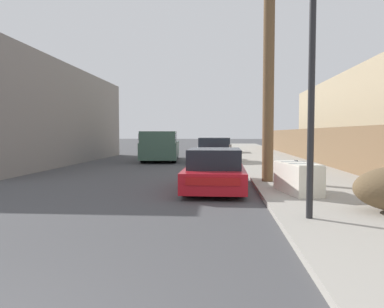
# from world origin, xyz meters

# --- Properties ---
(sidewalk_curb) EXTENTS (4.20, 63.00, 0.12)m
(sidewalk_curb) POSITION_xyz_m (5.30, 23.50, 0.06)
(sidewalk_curb) COLOR #9E998E
(sidewalk_curb) RESTS_ON ground
(discarded_fridge) EXTENTS (1.00, 1.91, 0.81)m
(discarded_fridge) POSITION_xyz_m (4.16, 7.89, 0.51)
(discarded_fridge) COLOR silver
(discarded_fridge) RESTS_ON sidewalk_curb
(parked_sports_car_red) EXTENTS (1.76, 4.43, 1.23)m
(parked_sports_car_red) POSITION_xyz_m (1.98, 9.08, 0.56)
(parked_sports_car_red) COLOR red
(parked_sports_car_red) RESTS_ON ground
(car_parked_mid) EXTENTS (1.98, 4.40, 1.43)m
(car_parked_mid) POSITION_xyz_m (1.77, 19.15, 0.66)
(car_parked_mid) COLOR silver
(car_parked_mid) RESTS_ON ground
(car_parked_far) EXTENTS (1.89, 4.65, 1.30)m
(car_parked_far) POSITION_xyz_m (2.21, 29.36, 0.61)
(car_parked_far) COLOR gray
(car_parked_far) RESTS_ON ground
(pickup_truck) EXTENTS (2.54, 5.86, 1.78)m
(pickup_truck) POSITION_xyz_m (-1.46, 20.29, 0.89)
(pickup_truck) COLOR #385647
(pickup_truck) RESTS_ON ground
(utility_pole) EXTENTS (1.80, 0.36, 7.36)m
(utility_pole) POSITION_xyz_m (3.67, 10.22, 3.88)
(utility_pole) COLOR brown
(utility_pole) RESTS_ON sidewalk_curb
(street_lamp) EXTENTS (0.26, 0.26, 4.59)m
(street_lamp) POSITION_xyz_m (3.77, 4.91, 2.79)
(street_lamp) COLOR #232326
(street_lamp) RESTS_ON sidewalk_curb
(wooden_fence) EXTENTS (0.08, 42.35, 1.82)m
(wooden_fence) POSITION_xyz_m (7.25, 22.56, 1.03)
(wooden_fence) COLOR brown
(wooden_fence) RESTS_ON sidewalk_curb
(building_left_block) EXTENTS (7.00, 16.11, 5.25)m
(building_left_block) POSITION_xyz_m (-9.16, 18.39, 2.63)
(building_left_block) COLOR gray
(building_left_block) RESTS_ON ground
(building_right_house) EXTENTS (6.00, 17.95, 5.18)m
(building_right_house) POSITION_xyz_m (12.13, 23.06, 2.59)
(building_right_house) COLOR tan
(building_right_house) RESTS_ON ground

